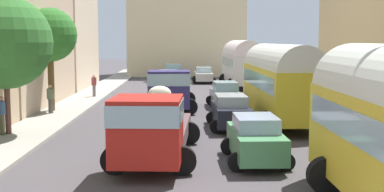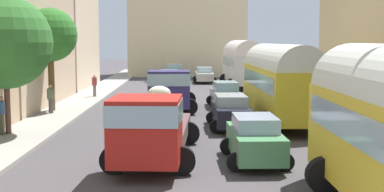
{
  "view_description": "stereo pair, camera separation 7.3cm",
  "coord_description": "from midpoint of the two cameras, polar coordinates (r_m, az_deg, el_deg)",
  "views": [
    {
      "loc": [
        -0.48,
        -7.2,
        4.11
      ],
      "look_at": [
        0.0,
        18.17,
        1.3
      ],
      "focal_mm": 47.23,
      "sensor_mm": 36.0,
      "label": 1
    },
    {
      "loc": [
        -0.41,
        -7.2,
        4.11
      ],
      "look_at": [
        0.0,
        18.17,
        1.3
      ],
      "focal_mm": 47.23,
      "sensor_mm": 36.0,
      "label": 2
    }
  ],
  "objects": [
    {
      "name": "parked_bus_1",
      "position": [
        25.6,
        9.96,
        1.89
      ],
      "size": [
        3.3,
        9.67,
        3.92
      ],
      "color": "gold",
      "rests_on": "ground"
    },
    {
      "name": "car_3",
      "position": [
        17.15,
        7.22,
        -4.85
      ],
      "size": [
        2.18,
        3.82,
        1.59
      ],
      "color": "#498B57",
      "rests_on": "ground"
    },
    {
      "name": "cargo_truck_1",
      "position": [
        28.79,
        -2.46,
        0.65
      ],
      "size": [
        3.15,
        6.45,
        2.46
      ],
      "color": "navy",
      "rests_on": "ground"
    },
    {
      "name": "ground_plane",
      "position": [
        34.45,
        -0.17,
        -0.53
      ],
      "size": [
        154.0,
        154.0,
        0.0
      ],
      "primitive_type": "plane",
      "color": "#474245"
    },
    {
      "name": "pedestrian_2",
      "position": [
        22.63,
        -20.61,
        -1.91
      ],
      "size": [
        0.44,
        0.44,
        1.78
      ],
      "color": "#4F5137",
      "rests_on": "ground"
    },
    {
      "name": "roadside_tree_1",
      "position": [
        22.6,
        -20.29,
        5.69
      ],
      "size": [
        3.93,
        3.93,
        5.98
      ],
      "color": "brown",
      "rests_on": "ground"
    },
    {
      "name": "distant_church",
      "position": [
        59.79,
        -0.5,
        9.63
      ],
      "size": [
        13.37,
        7.41,
        22.54
      ],
      "color": "beige",
      "rests_on": "ground"
    },
    {
      "name": "parked_bus_2",
      "position": [
        44.33,
        5.69,
        3.9
      ],
      "size": [
        3.43,
        9.38,
        4.1
      ],
      "color": "silver",
      "rests_on": "ground"
    },
    {
      "name": "car_6",
      "position": [
        48.77,
        1.45,
        2.39
      ],
      "size": [
        2.24,
        3.91,
        1.53
      ],
      "color": "beige",
      "rests_on": "ground"
    },
    {
      "name": "roadside_tree_2",
      "position": [
        29.5,
        -15.67,
        6.6
      ],
      "size": [
        3.02,
        3.02,
        5.92
      ],
      "color": "brown",
      "rests_on": "ground"
    },
    {
      "name": "pedestrian_3",
      "position": [
        36.34,
        -10.9,
        1.25
      ],
      "size": [
        0.49,
        0.49,
        1.7
      ],
      "color": "slate",
      "rests_on": "ground"
    },
    {
      "name": "car_1",
      "position": [
        45.28,
        -2.65,
        2.05
      ],
      "size": [
        2.32,
        4.08,
        1.46
      ],
      "color": "#4A8F5A",
      "rests_on": "ground"
    },
    {
      "name": "building_left_3",
      "position": [
        44.77,
        -15.27,
        6.9
      ],
      "size": [
        5.91,
        10.33,
        9.47
      ],
      "color": "beige",
      "rests_on": "ground"
    },
    {
      "name": "cargo_truck_0",
      "position": [
        16.8,
        -4.37,
        -3.43
      ],
      "size": [
        3.22,
        7.78,
        2.42
      ],
      "color": "#AF1D16",
      "rests_on": "ground"
    },
    {
      "name": "sidewalk_left",
      "position": [
        35.1,
        -12.09,
        -0.42
      ],
      "size": [
        2.5,
        70.0,
        0.14
      ],
      "primitive_type": "cube",
      "color": "#9F998E",
      "rests_on": "ground"
    },
    {
      "name": "sidewalk_right",
      "position": [
        35.28,
        11.68,
        -0.38
      ],
      "size": [
        2.5,
        70.0,
        0.14
      ],
      "primitive_type": "cube",
      "color": "#9A9793",
      "rests_on": "ground"
    },
    {
      "name": "pedestrian_4",
      "position": [
        28.57,
        -15.6,
        -0.24
      ],
      "size": [
        0.43,
        0.43,
        1.69
      ],
      "color": "#4B4A46",
      "rests_on": "ground"
    },
    {
      "name": "car_5",
      "position": [
        31.0,
        3.86,
        0.16
      ],
      "size": [
        2.27,
        4.0,
        1.58
      ],
      "color": "gray",
      "rests_on": "ground"
    },
    {
      "name": "car_4",
      "position": [
        23.64,
        4.48,
        -1.74
      ],
      "size": [
        2.21,
        4.15,
        1.58
      ],
      "color": "black",
      "rests_on": "ground"
    },
    {
      "name": "car_0",
      "position": [
        38.57,
        -3.03,
        1.36
      ],
      "size": [
        2.43,
        3.95,
        1.53
      ],
      "color": "silver",
      "rests_on": "ground"
    },
    {
      "name": "car_2",
      "position": [
        52.98,
        -1.98,
        2.77
      ],
      "size": [
        2.43,
        4.03,
        1.65
      ],
      "color": "#4A9058",
      "rests_on": "ground"
    }
  ]
}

